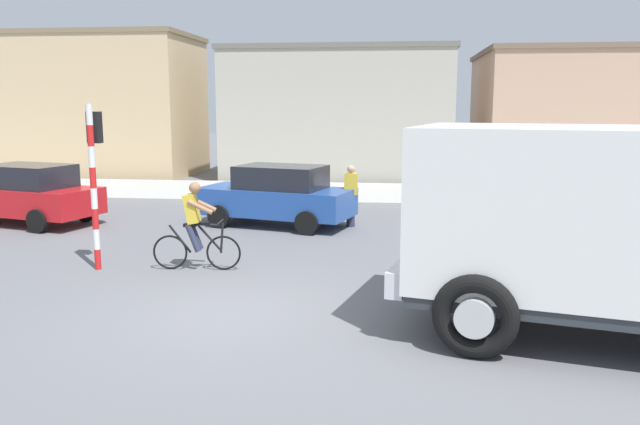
{
  "coord_description": "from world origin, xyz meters",
  "views": [
    {
      "loc": [
        2.48,
        -9.26,
        3.21
      ],
      "look_at": [
        1.06,
        2.5,
        1.2
      ],
      "focal_mm": 36.29,
      "sensor_mm": 36.0,
      "label": 1
    }
  ],
  "objects": [
    {
      "name": "ground_plane",
      "position": [
        0.0,
        0.0,
        0.0
      ],
      "size": [
        120.0,
        120.0,
        0.0
      ],
      "primitive_type": "plane",
      "color": "slate"
    },
    {
      "name": "sidewalk_far",
      "position": [
        0.0,
        13.12,
        0.08
      ],
      "size": [
        80.0,
        5.0,
        0.16
      ],
      "primitive_type": "cube",
      "color": "#ADADA8",
      "rests_on": "ground"
    },
    {
      "name": "truck_foreground",
      "position": [
        5.32,
        -0.39,
        1.67
      ],
      "size": [
        5.84,
        3.74,
        2.9
      ],
      "color": "white",
      "rests_on": "ground"
    },
    {
      "name": "cyclist",
      "position": [
        -1.39,
        2.62,
        0.86
      ],
      "size": [
        1.73,
        0.5,
        1.72
      ],
      "color": "black",
      "rests_on": "ground"
    },
    {
      "name": "traffic_light_pole",
      "position": [
        -3.31,
        2.49,
        2.07
      ],
      "size": [
        0.24,
        0.43,
        3.2
      ],
      "color": "red",
      "rests_on": "ground"
    },
    {
      "name": "car_white_mid",
      "position": [
        -7.37,
        6.76,
        0.82
      ],
      "size": [
        4.3,
        2.67,
        1.6
      ],
      "color": "red",
      "rests_on": "ground"
    },
    {
      "name": "car_far_side",
      "position": [
        -0.66,
        7.33,
        0.82
      ],
      "size": [
        4.3,
        2.67,
        1.6
      ],
      "color": "#234C9E",
      "rests_on": "ground"
    },
    {
      "name": "pedestrian_near_kerb",
      "position": [
        1.27,
        7.43,
        0.85
      ],
      "size": [
        0.34,
        0.22,
        1.62
      ],
      "color": "#2D334C",
      "rests_on": "ground"
    },
    {
      "name": "building_corner_left",
      "position": [
        -11.25,
        18.77,
        3.1
      ],
      "size": [
        9.33,
        5.44,
        6.2
      ],
      "color": "#D1B284",
      "rests_on": "ground"
    },
    {
      "name": "building_mid_block",
      "position": [
        -0.06,
        18.88,
        2.75
      ],
      "size": [
        9.53,
        5.96,
        5.5
      ],
      "color": "#B2AD9E",
      "rests_on": "ground"
    },
    {
      "name": "building_corner_right",
      "position": [
        10.69,
        19.95,
        2.7
      ],
      "size": [
        9.59,
        8.09,
        5.4
      ],
      "color": "tan",
      "rests_on": "ground"
    }
  ]
}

